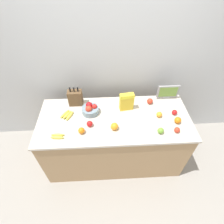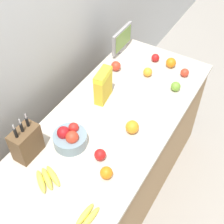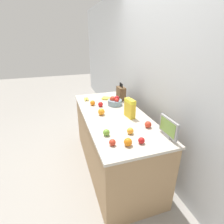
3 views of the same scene
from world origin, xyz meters
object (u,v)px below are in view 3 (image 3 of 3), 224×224
Objects in this scene: orange_front_right at (93,103)px; banana_bunch_right at (86,99)px; cereal_box at (130,107)px; apple_rightmost at (148,124)px; apple_front at (106,132)px; knife_block at (121,93)px; apple_middle at (141,141)px; apple_rear at (112,142)px; small_monitor at (168,128)px; banana_bunch_left at (107,98)px; apple_leftmost at (101,104)px; fruit_bowl at (115,101)px; orange_by_cereal at (130,131)px; orange_near_bowl at (128,142)px; orange_front_left at (101,112)px.

banana_bunch_right is at bearing -169.90° from orange_front_right.
apple_rightmost is (0.33, 0.09, -0.09)m from cereal_box.
apple_front is (0.35, -0.41, -0.10)m from cereal_box.
apple_rightmost is (0.98, -0.04, -0.07)m from knife_block.
apple_middle and apple_rear have the same top height.
apple_middle is (0.02, -0.30, -0.08)m from small_monitor.
knife_block reaches higher than cereal_box.
apple_front is (1.09, -0.33, 0.02)m from banana_bunch_left.
apple_leftmost is (0.29, -0.18, 0.02)m from banana_bunch_left.
apple_rear is (0.19, 0.00, -0.00)m from apple_front.
fruit_bowl is (-1.03, -0.22, -0.06)m from small_monitor.
cereal_box is 0.44m from orange_by_cereal.
knife_block is 1.27m from apple_middle.
apple_front reaches higher than banana_bunch_right.
banana_bunch_left is 2.65× the size of apple_front.
small_monitor is 4.33× the size of apple_rear.
cereal_box is at bearing 130.01° from apple_front.
apple_rightmost reaches higher than apple_middle.
banana_bunch_right is 2.17× the size of orange_by_cereal.
apple_rear is 1.09m from orange_front_right.
apple_leftmost is at bearing 22.47° from banana_bunch_right.
apple_rightmost is 0.98m from orange_front_right.
small_monitor is at bearing 11.19° from banana_bunch_left.
apple_rightmost is 0.96× the size of orange_near_bowl.
apple_rightmost is at bearing -160.72° from small_monitor.
orange_front_right is 0.85× the size of orange_front_left.
apple_middle is (1.41, 0.28, 0.02)m from banana_bunch_right.
orange_front_right is at bearing -154.39° from small_monitor.
orange_near_bowl reaches higher than banana_bunch_left.
orange_front_left is (0.38, 0.04, 0.01)m from orange_front_right.
banana_bunch_left is 0.34m from orange_front_right.
orange_near_bowl reaches higher than apple_middle.
apple_leftmost is (-1.03, -0.44, -0.08)m from small_monitor.
banana_bunch_left is 2.38× the size of orange_near_bowl.
banana_bunch_right is at bearing -179.88° from apple_rear.
small_monitor is at bearing 8.73° from cereal_box.
orange_near_bowl is (0.01, -0.44, -0.07)m from small_monitor.
orange_near_bowl is (0.59, -0.27, -0.09)m from cereal_box.
apple_rear is 1.01m from apple_leftmost.
orange_front_right is (-0.94, -0.20, 0.00)m from orange_by_cereal.
cereal_box is 3.32× the size of apple_leftmost.
knife_block is 0.66m from cereal_box.
apple_front is (1.16, -0.00, 0.02)m from banana_bunch_right.
banana_bunch_left is at bearing -168.81° from small_monitor.
apple_rear is at bearing -24.34° from knife_block.
small_monitor reaches higher than orange_by_cereal.
small_monitor is 0.60m from cereal_box.
cereal_box is 0.54m from apple_leftmost.
orange_by_cereal is at bearing 16.43° from orange_front_left.
orange_by_cereal is 0.80× the size of orange_front_left.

